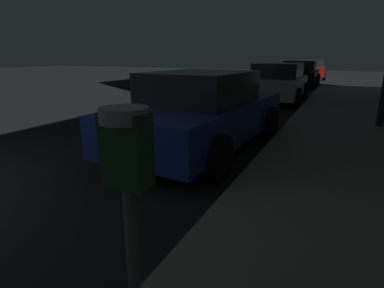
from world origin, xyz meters
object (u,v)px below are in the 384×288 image
object	(u,v)px
parking_meter	(128,187)
car_blue	(204,112)
car_silver	(277,82)
car_black	(300,74)
car_red	(311,69)

from	to	relation	value
parking_meter	car_blue	world-z (taller)	parking_meter
car_silver	parking_meter	bearing A→B (deg)	-82.35
car_silver	car_black	xyz separation A→B (m)	(0.00, 6.68, -0.01)
parking_meter	car_silver	world-z (taller)	parking_meter
parking_meter	car_silver	distance (m)	11.38
car_black	car_red	distance (m)	6.64
car_silver	car_red	xyz separation A→B (m)	(0.00, 13.32, -0.02)
parking_meter	car_red	bearing A→B (deg)	93.52
car_blue	car_black	xyz separation A→B (m)	(0.00, 13.72, 0.01)
parking_meter	car_red	size ratio (longest dim) A/B	0.30
car_black	parking_meter	bearing A→B (deg)	-85.18
car_silver	car_black	size ratio (longest dim) A/B	0.95
parking_meter	car_black	xyz separation A→B (m)	(-1.51, 17.95, -0.47)
car_red	car_black	bearing A→B (deg)	-90.00
car_red	car_blue	bearing A→B (deg)	-90.01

